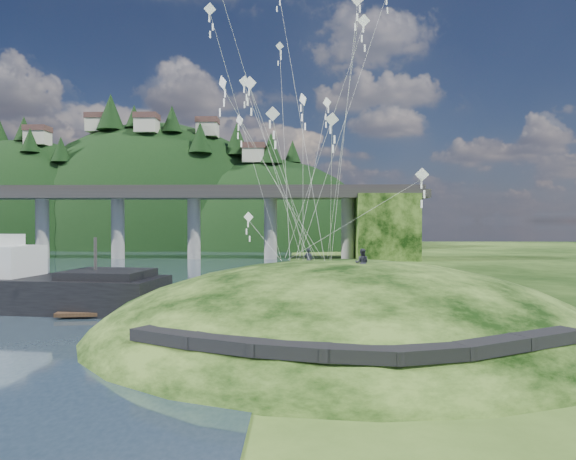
{
  "coord_description": "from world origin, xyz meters",
  "views": [
    {
      "loc": [
        4.91,
        -32.98,
        7.68
      ],
      "look_at": [
        4.0,
        6.0,
        7.0
      ],
      "focal_mm": 32.0,
      "sensor_mm": 36.0,
      "label": 1
    }
  ],
  "objects": [
    {
      "name": "bridge",
      "position": [
        -26.46,
        70.07,
        9.7
      ],
      "size": [
        160.0,
        11.0,
        15.0
      ],
      "color": "#2D2B2B",
      "rests_on": "ground"
    },
    {
      "name": "work_barge",
      "position": [
        -19.42,
        10.92,
        2.13
      ],
      "size": [
        24.97,
        9.81,
        8.51
      ],
      "color": "black",
      "rests_on": "ground"
    },
    {
      "name": "kite_flyers",
      "position": [
        8.05,
        1.15,
        5.86
      ],
      "size": [
        4.29,
        3.58,
        1.9
      ],
      "color": "#262833",
      "rests_on": "ground"
    },
    {
      "name": "footpath",
      "position": [
        7.46,
        -9.74,
        2.08
      ],
      "size": [
        22.29,
        5.84,
        0.83
      ],
      "color": "black",
      "rests_on": "ground"
    },
    {
      "name": "far_ridge",
      "position": [
        -43.58,
        122.17,
        -7.44
      ],
      "size": [
        153.0,
        70.0,
        94.5
      ],
      "color": "black",
      "rests_on": "ground"
    },
    {
      "name": "wooden_dock",
      "position": [
        -8.32,
        7.75,
        0.38
      ],
      "size": [
        12.09,
        3.64,
        0.85
      ],
      "color": "#3C2618",
      "rests_on": "ground"
    },
    {
      "name": "kite_swarm",
      "position": [
        4.78,
        0.49,
        17.84
      ],
      "size": [
        13.45,
        17.63,
        19.23
      ],
      "color": "white",
      "rests_on": "ground"
    },
    {
      "name": "grass_hill",
      "position": [
        8.0,
        2.0,
        -1.5
      ],
      "size": [
        36.0,
        32.0,
        13.0
      ],
      "color": "black",
      "rests_on": "ground"
    },
    {
      "name": "ground",
      "position": [
        0.0,
        0.0,
        0.0
      ],
      "size": [
        320.0,
        320.0,
        0.0
      ],
      "primitive_type": "plane",
      "color": "black",
      "rests_on": "ground"
    }
  ]
}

